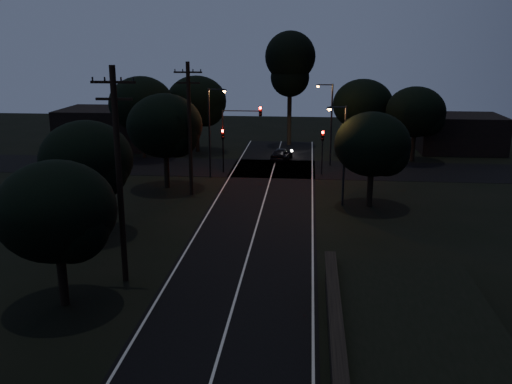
{
  "coord_description": "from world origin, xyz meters",
  "views": [
    {
      "loc": [
        3.38,
        -11.79,
        12.23
      ],
      "look_at": [
        0.0,
        24.0,
        2.5
      ],
      "focal_mm": 40.0,
      "sensor_mm": 36.0,
      "label": 1
    }
  ],
  "objects_px": {
    "utility_pole_mid": "(119,173)",
    "streetlight_b": "(330,119)",
    "streetlight_a": "(211,126)",
    "signal_left": "(223,143)",
    "signal_right": "(322,144)",
    "car": "(282,154)",
    "signal_mast": "(241,127)",
    "tall_pine": "(290,63)",
    "streetlight_c": "(342,149)",
    "utility_pole_far": "(190,127)"
  },
  "relations": [
    {
      "from": "utility_pole_mid",
      "to": "car",
      "type": "height_order",
      "value": "utility_pole_mid"
    },
    {
      "from": "streetlight_b",
      "to": "utility_pole_mid",
      "type": "bearing_deg",
      "value": -111.3
    },
    {
      "from": "signal_right",
      "to": "streetlight_a",
      "type": "bearing_deg",
      "value": -168.66
    },
    {
      "from": "utility_pole_mid",
      "to": "signal_mast",
      "type": "relative_size",
      "value": 1.76
    },
    {
      "from": "signal_right",
      "to": "streetlight_a",
      "type": "xyz_separation_m",
      "value": [
        -9.91,
        -1.99,
        1.8
      ]
    },
    {
      "from": "utility_pole_mid",
      "to": "signal_left",
      "type": "height_order",
      "value": "utility_pole_mid"
    },
    {
      "from": "utility_pole_far",
      "to": "car",
      "type": "relative_size",
      "value": 2.67
    },
    {
      "from": "streetlight_b",
      "to": "car",
      "type": "xyz_separation_m",
      "value": [
        -4.72,
        2.0,
        -3.97
      ]
    },
    {
      "from": "streetlight_b",
      "to": "car",
      "type": "relative_size",
      "value": 2.03
    },
    {
      "from": "tall_pine",
      "to": "streetlight_c",
      "type": "relative_size",
      "value": 1.74
    },
    {
      "from": "signal_left",
      "to": "streetlight_a",
      "type": "height_order",
      "value": "streetlight_a"
    },
    {
      "from": "car",
      "to": "streetlight_a",
      "type": "bearing_deg",
      "value": 65.99
    },
    {
      "from": "utility_pole_mid",
      "to": "streetlight_b",
      "type": "height_order",
      "value": "utility_pole_mid"
    },
    {
      "from": "utility_pole_mid",
      "to": "car",
      "type": "distance_m",
      "value": 32.1
    },
    {
      "from": "signal_left",
      "to": "streetlight_a",
      "type": "bearing_deg",
      "value": -109.59
    },
    {
      "from": "streetlight_c",
      "to": "streetlight_b",
      "type": "bearing_deg",
      "value": 92.14
    },
    {
      "from": "tall_pine",
      "to": "streetlight_a",
      "type": "distance_m",
      "value": 18.75
    },
    {
      "from": "signal_right",
      "to": "streetlight_b",
      "type": "relative_size",
      "value": 0.51
    },
    {
      "from": "utility_pole_mid",
      "to": "streetlight_b",
      "type": "bearing_deg",
      "value": 68.7
    },
    {
      "from": "signal_right",
      "to": "streetlight_b",
      "type": "distance_m",
      "value": 4.45
    },
    {
      "from": "signal_mast",
      "to": "streetlight_c",
      "type": "distance_m",
      "value": 13.28
    },
    {
      "from": "utility_pole_mid",
      "to": "streetlight_a",
      "type": "distance_m",
      "value": 23.04
    },
    {
      "from": "streetlight_a",
      "to": "car",
      "type": "bearing_deg",
      "value": 53.6
    },
    {
      "from": "streetlight_b",
      "to": "tall_pine",
      "type": "bearing_deg",
      "value": 111.38
    },
    {
      "from": "tall_pine",
      "to": "streetlight_c",
      "type": "distance_m",
      "value": 25.96
    },
    {
      "from": "streetlight_c",
      "to": "car",
      "type": "bearing_deg",
      "value": 108.13
    },
    {
      "from": "utility_pole_far",
      "to": "signal_mast",
      "type": "distance_m",
      "value": 8.64
    },
    {
      "from": "utility_pole_mid",
      "to": "signal_left",
      "type": "distance_m",
      "value": 25.19
    },
    {
      "from": "utility_pole_far",
      "to": "streetlight_a",
      "type": "height_order",
      "value": "utility_pole_far"
    },
    {
      "from": "tall_pine",
      "to": "streetlight_c",
      "type": "xyz_separation_m",
      "value": [
        4.83,
        -25.0,
        -5.07
      ]
    },
    {
      "from": "utility_pole_far",
      "to": "signal_mast",
      "type": "bearing_deg",
      "value": 68.89
    },
    {
      "from": "signal_left",
      "to": "signal_mast",
      "type": "distance_m",
      "value": 2.26
    },
    {
      "from": "streetlight_c",
      "to": "tall_pine",
      "type": "bearing_deg",
      "value": 100.93
    },
    {
      "from": "tall_pine",
      "to": "streetlight_b",
      "type": "relative_size",
      "value": 1.63
    },
    {
      "from": "streetlight_a",
      "to": "streetlight_c",
      "type": "bearing_deg",
      "value": -35.69
    },
    {
      "from": "utility_pole_mid",
      "to": "signal_mast",
      "type": "bearing_deg",
      "value": 82.96
    },
    {
      "from": "streetlight_a",
      "to": "streetlight_c",
      "type": "distance_m",
      "value": 13.72
    },
    {
      "from": "streetlight_b",
      "to": "streetlight_c",
      "type": "height_order",
      "value": "streetlight_b"
    },
    {
      "from": "streetlight_a",
      "to": "utility_pole_mid",
      "type": "bearing_deg",
      "value": -91.73
    },
    {
      "from": "tall_pine",
      "to": "car",
      "type": "height_order",
      "value": "tall_pine"
    },
    {
      "from": "tall_pine",
      "to": "signal_mast",
      "type": "xyz_separation_m",
      "value": [
        -3.91,
        -15.01,
        -5.08
      ]
    },
    {
      "from": "tall_pine",
      "to": "signal_left",
      "type": "relative_size",
      "value": 3.19
    },
    {
      "from": "car",
      "to": "streetlight_c",
      "type": "bearing_deg",
      "value": 120.52
    },
    {
      "from": "signal_right",
      "to": "car",
      "type": "xyz_separation_m",
      "value": [
        -4.01,
        6.01,
        -2.17
      ]
    },
    {
      "from": "utility_pole_far",
      "to": "signal_left",
      "type": "distance_m",
      "value": 8.53
    },
    {
      "from": "tall_pine",
      "to": "signal_right",
      "type": "distance_m",
      "value": 16.78
    },
    {
      "from": "car",
      "to": "signal_right",
      "type": "bearing_deg",
      "value": 136.09
    },
    {
      "from": "utility_pole_mid",
      "to": "signal_mast",
      "type": "distance_m",
      "value": 25.22
    },
    {
      "from": "signal_left",
      "to": "signal_mast",
      "type": "relative_size",
      "value": 0.66
    },
    {
      "from": "utility_pole_mid",
      "to": "signal_mast",
      "type": "height_order",
      "value": "utility_pole_mid"
    }
  ]
}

